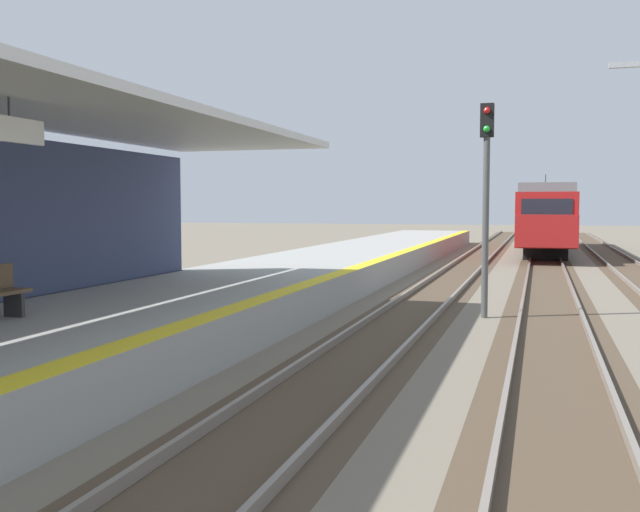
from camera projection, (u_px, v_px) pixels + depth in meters
station_platform at (194, 307)px, 16.41m from camera, size 5.00×80.00×0.91m
track_pair_nearest_platform at (415, 309)px, 18.97m from camera, size 2.34×120.00×0.16m
track_pair_middle at (551, 314)px, 17.99m from camera, size 2.34×120.00×0.16m
approaching_train at (545, 216)px, 42.40m from camera, size 2.93×19.60×4.76m
rail_signal_post at (486, 187)px, 17.51m from camera, size 0.32×0.34×5.20m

